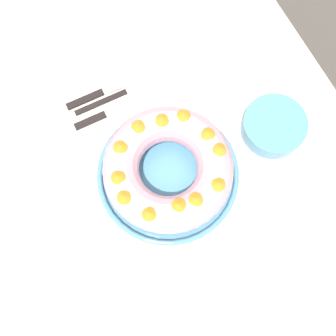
{
  "coord_description": "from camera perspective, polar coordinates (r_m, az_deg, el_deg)",
  "views": [
    {
      "loc": [
        0.18,
        -0.09,
        1.61
      ],
      "look_at": [
        -0.03,
        0.01,
        0.82
      ],
      "focal_mm": 42.0,
      "sensor_mm": 36.0,
      "label": 1
    }
  ],
  "objects": [
    {
      "name": "cake_knife",
      "position": [
        0.95,
        -9.24,
        7.64
      ],
      "size": [
        0.02,
        0.17,
        0.01
      ],
      "rotation": [
        0.0,
        0.0,
        -0.09
      ],
      "color": "black",
      "rests_on": "dining_table"
    },
    {
      "name": "side_bowl",
      "position": [
        0.94,
        15.07,
        5.85
      ],
      "size": [
        0.15,
        0.15,
        0.04
      ],
      "primitive_type": "cylinder",
      "color": "#518EB2",
      "rests_on": "dining_table"
    },
    {
      "name": "napkin",
      "position": [
        0.87,
        8.92,
        -15.31
      ],
      "size": [
        0.17,
        0.14,
        0.0
      ],
      "primitive_type": "cube",
      "rotation": [
        0.0,
        0.0,
        -0.27
      ],
      "color": "beige",
      "rests_on": "dining_table"
    },
    {
      "name": "fork",
      "position": [
        0.97,
        -7.48,
        10.37
      ],
      "size": [
        0.02,
        0.18,
        0.01
      ],
      "rotation": [
        0.0,
        0.0,
        -0.08
      ],
      "color": "black",
      "rests_on": "dining_table"
    },
    {
      "name": "dining_table",
      "position": [
        0.97,
        0.2,
        -4.09
      ],
      "size": [
        1.5,
        0.94,
        0.76
      ],
      "color": "beige",
      "rests_on": "ground_plane"
    },
    {
      "name": "serving_dish",
      "position": [
        0.88,
        0.0,
        -0.95
      ],
      "size": [
        0.32,
        0.32,
        0.03
      ],
      "color": "#518EB2",
      "rests_on": "dining_table"
    },
    {
      "name": "bundt_cake",
      "position": [
        0.82,
        0.0,
        0.02
      ],
      "size": [
        0.28,
        0.28,
        0.09
      ],
      "color": "#E09EAD",
      "rests_on": "serving_dish"
    },
    {
      "name": "serving_knife",
      "position": [
        0.97,
        -9.6,
        10.76
      ],
      "size": [
        0.02,
        0.21,
        0.01
      ],
      "rotation": [
        0.0,
        0.0,
        -0.0
      ],
      "color": "black",
      "rests_on": "dining_table"
    },
    {
      "name": "ground_plane",
      "position": [
        1.63,
        0.12,
        -9.0
      ],
      "size": [
        8.0,
        8.0,
        0.0
      ],
      "primitive_type": "plane",
      "color": "#4C4742"
    }
  ]
}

